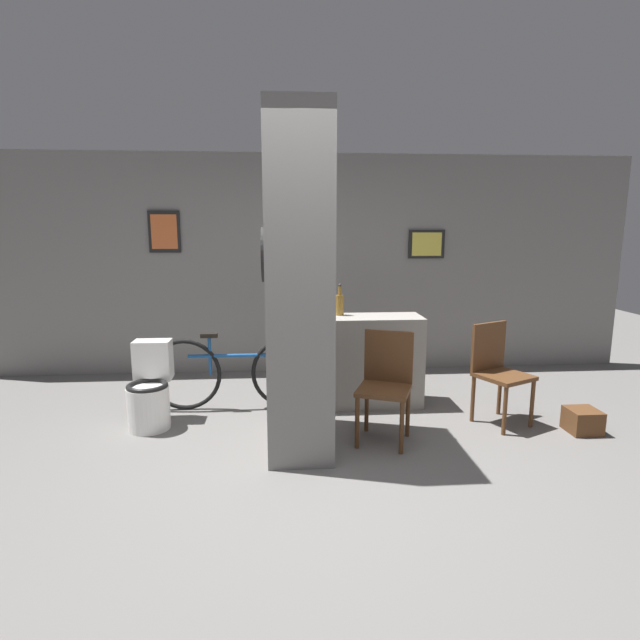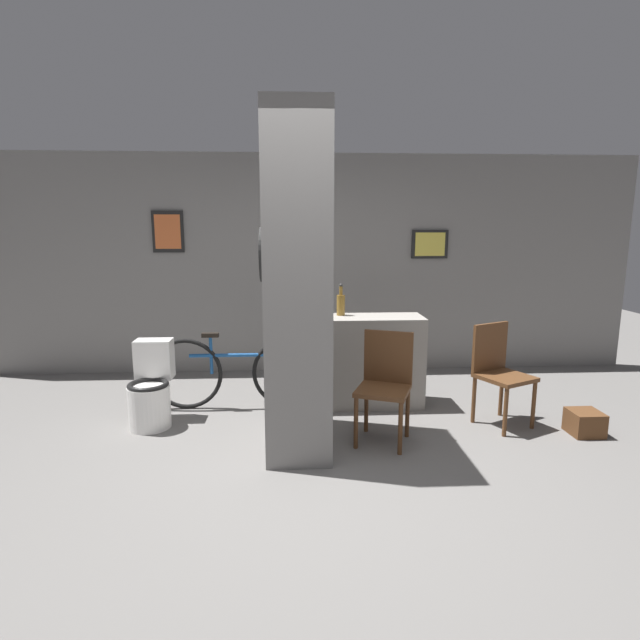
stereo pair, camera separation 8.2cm
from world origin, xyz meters
name	(u,v)px [view 1 (the left image)]	position (x,y,z in m)	size (l,w,h in m)	color
ground_plane	(318,469)	(0.00, 0.00, 0.00)	(14.00, 14.00, 0.00)	slate
wall_back	(302,265)	(0.00, 2.63, 1.30)	(8.00, 0.09, 2.60)	gray
pillar_center	(298,285)	(-0.12, 0.48, 1.30)	(0.52, 0.97, 2.60)	gray
counter_shelf	(353,361)	(0.45, 1.36, 0.45)	(1.33, 0.44, 0.89)	gray
toilet	(150,392)	(-1.43, 0.94, 0.31)	(0.36, 0.52, 0.74)	white
chair_near_pillar	(386,381)	(0.60, 0.51, 0.50)	(0.53, 0.53, 0.90)	brown
chair_by_doorway	(497,368)	(1.68, 0.80, 0.50)	(0.55, 0.55, 0.90)	brown
bicycle	(237,372)	(-0.70, 1.32, 0.36)	(1.69, 0.42, 0.75)	black
bottle_tall	(340,304)	(0.32, 1.44, 1.01)	(0.08, 0.08, 0.31)	olive
floor_crate	(583,421)	(2.33, 0.51, 0.10)	(0.26, 0.26, 0.20)	brown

